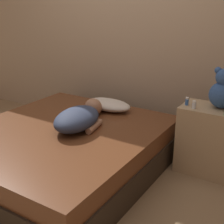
# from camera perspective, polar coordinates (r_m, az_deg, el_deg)

# --- Properties ---
(ground_plane) EXTENTS (12.00, 12.00, 0.00)m
(ground_plane) POSITION_cam_1_polar(r_m,az_deg,el_deg) (3.16, -8.77, -10.25)
(ground_plane) COLOR #937551
(wall_back) EXTENTS (8.00, 0.06, 2.60)m
(wall_back) POSITION_cam_1_polar(r_m,az_deg,el_deg) (3.75, 2.91, 15.70)
(wall_back) COLOR tan
(wall_back) RESTS_ON ground_plane
(bed) EXTENTS (1.71, 1.91, 0.43)m
(bed) POSITION_cam_1_polar(r_m,az_deg,el_deg) (3.06, -8.98, -6.84)
(bed) COLOR #2D2319
(bed) RESTS_ON ground_plane
(nightstand) EXTENTS (0.51, 0.36, 0.65)m
(nightstand) POSITION_cam_1_polar(r_m,az_deg,el_deg) (3.10, 17.03, -4.87)
(nightstand) COLOR tan
(nightstand) RESTS_ON ground_plane
(pillow) EXTENTS (0.54, 0.30, 0.12)m
(pillow) POSITION_cam_1_polar(r_m,az_deg,el_deg) (3.43, -0.74, 1.35)
(pillow) COLOR beige
(pillow) RESTS_ON bed
(person_lying) EXTENTS (0.47, 0.78, 0.19)m
(person_lying) POSITION_cam_1_polar(r_m,az_deg,el_deg) (2.98, -5.97, -0.96)
(person_lying) COLOR #2D3851
(person_lying) RESTS_ON bed
(teddy_bear) EXTENTS (0.24, 0.24, 0.37)m
(teddy_bear) POSITION_cam_1_polar(r_m,az_deg,el_deg) (2.96, 19.62, 3.70)
(teddy_bear) COLOR #335693
(teddy_bear) RESTS_ON nightstand
(bottle_blue) EXTENTS (0.03, 0.03, 0.08)m
(bottle_blue) POSITION_cam_1_polar(r_m,az_deg,el_deg) (2.97, 13.54, 1.93)
(bottle_blue) COLOR #3866B2
(bottle_blue) RESTS_ON nightstand
(bottle_clear) EXTENTS (0.03, 0.03, 0.07)m
(bottle_clear) POSITION_cam_1_polar(r_m,az_deg,el_deg) (2.89, 14.76, 1.28)
(bottle_clear) COLOR silver
(bottle_clear) RESTS_ON nightstand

